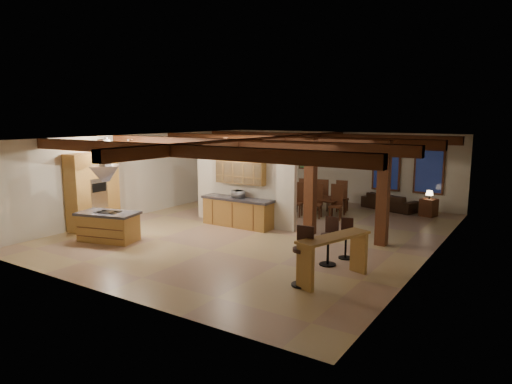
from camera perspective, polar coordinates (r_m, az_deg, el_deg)
ground at (r=14.24m, az=0.74°, el=-4.90°), size 12.00×12.00×0.00m
room_walls at (r=13.91m, az=0.76°, el=2.23°), size 12.00×12.00×12.00m
ceiling_beams at (r=13.82m, az=0.77°, el=6.26°), size 10.00×12.00×0.28m
timber_posts at (r=13.23m, az=11.14°, el=1.60°), size 2.50×0.30×2.90m
partition_wall at (r=14.97m, az=-1.47°, el=0.11°), size 3.80×0.18×2.20m
pantry_cabinet at (r=15.24m, az=-19.74°, el=0.10°), size 0.67×1.60×2.40m
back_counter at (r=14.77m, az=-2.31°, el=-2.49°), size 2.50×0.66×0.94m
upper_display_cabinet at (r=14.71m, az=-1.90°, el=2.89°), size 1.80×0.36×0.95m
range_hood at (r=13.48m, az=-18.25°, el=1.53°), size 1.10×1.10×1.40m
back_windows at (r=18.30m, az=18.36°, el=2.60°), size 2.70×0.07×1.70m
framed_art at (r=19.80m, az=6.26°, el=4.09°), size 0.65×0.05×0.85m
recessed_cans at (r=13.90m, az=-12.52°, el=6.51°), size 3.16×2.46×0.03m
kitchen_island at (r=13.72m, az=-17.96°, el=-4.09°), size 1.88×1.31×0.85m
dining_table at (r=16.83m, az=7.96°, el=-1.69°), size 1.89×1.28×0.61m
sofa at (r=18.14m, az=16.39°, el=-1.17°), size 2.25×1.41×0.61m
microwave at (r=14.65m, az=-2.26°, el=-0.28°), size 0.50×0.42×0.23m
bar_counter at (r=10.03m, az=9.68°, el=-7.23°), size 1.05×1.96×1.00m
side_table at (r=17.41m, az=20.77°, el=-1.82°), size 0.62×0.62×0.62m
table_lamp at (r=17.32m, az=20.87°, el=-0.12°), size 0.26×0.26×0.30m
bar_stool_a at (r=9.70m, az=5.86°, el=-7.97°), size 0.44×0.44×1.25m
bar_stool_b at (r=11.09m, az=9.12°, el=-6.07°), size 0.40×0.41×1.15m
bar_stool_c at (r=11.68m, az=11.20°, el=-5.69°), size 0.36×0.37×1.01m
dining_chairs at (r=16.77m, az=7.99°, el=-0.66°), size 2.20×2.20×1.20m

